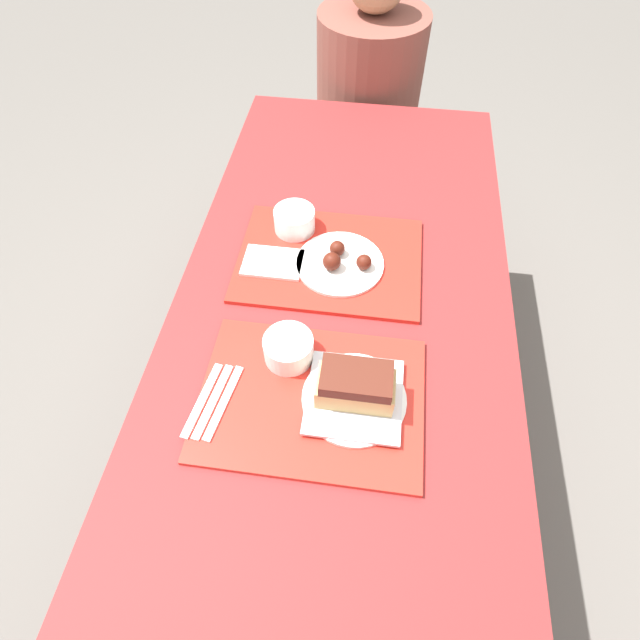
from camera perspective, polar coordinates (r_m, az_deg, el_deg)
ground_plane at (r=1.76m, az=1.37°, el=-15.15°), size 12.00×12.00×0.00m
picnic_table at (r=1.18m, az=1.97°, el=-3.70°), size 0.79×1.89×0.73m
picnic_bench_far at (r=2.21m, az=5.40°, el=17.89°), size 0.75×0.28×0.43m
tray_near at (r=1.02m, az=-1.01°, el=-8.96°), size 0.45×0.33×0.01m
tray_far at (r=1.24m, az=1.07°, el=6.91°), size 0.45×0.33×0.01m
bowl_coleslaw_near at (r=1.04m, az=-3.62°, el=-3.18°), size 0.10×0.10×0.06m
brisket_sandwich_plate at (r=0.98m, az=4.03°, el=-8.03°), size 0.21×0.21×0.10m
plastic_fork_near at (r=1.03m, az=-12.13°, el=-9.04°), size 0.04×0.17×0.00m
plastic_knife_near at (r=1.02m, az=-10.94°, el=-9.23°), size 0.04×0.17×0.00m
plastic_spoon_near at (r=1.03m, az=-13.31°, el=-8.85°), size 0.04×0.17×0.00m
condiment_packet at (r=1.04m, az=0.35°, el=-5.20°), size 0.04×0.03×0.01m
bowl_coleslaw_far at (r=1.29m, az=-2.94°, el=11.43°), size 0.10×0.10×0.06m
wings_plate_far at (r=1.21m, az=2.38°, el=6.70°), size 0.21×0.21×0.05m
napkin_far at (r=1.23m, az=-5.42°, el=6.57°), size 0.14×0.10×0.01m
person_seated_across at (r=2.04m, az=5.67°, el=25.89°), size 0.38×0.38×0.68m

